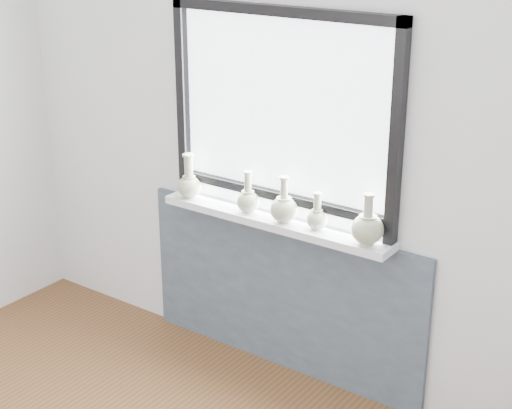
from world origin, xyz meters
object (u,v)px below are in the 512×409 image
Objects in this scene: vase_c at (284,208)px; vase_d at (317,217)px; vase_a at (189,184)px; vase_b at (248,199)px; vase_e at (367,227)px; windowsill at (274,221)px.

vase_c is 0.19m from vase_d.
vase_a reaches higher than vase_b.
vase_a is 0.39m from vase_b.
vase_b is 1.17× the size of vase_d.
vase_e reaches higher than vase_c.
vase_a is 0.61m from vase_c.
vase_d is (0.41, 0.01, -0.01)m from vase_b.
vase_d reaches higher than windowsill.
vase_b is (0.39, 0.01, -0.01)m from vase_a.
vase_a reaches higher than vase_c.
vase_c is at bearing -175.02° from vase_d.
windowsill is 0.27m from vase_d.
vase_a is 1.11× the size of vase_b.
vase_d is at bearing 176.27° from vase_e.
vase_e is at bearing 0.09° from vase_a.
vase_d is (0.18, 0.02, -0.01)m from vase_c.
windowsill is 5.40× the size of vase_a.
windowsill is 0.55m from vase_e.
vase_c is (0.61, 0.00, -0.00)m from vase_a.
vase_c is at bearing -14.56° from windowsill.
vase_e reaches higher than vase_d.
vase_e is (0.29, -0.02, 0.02)m from vase_d.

